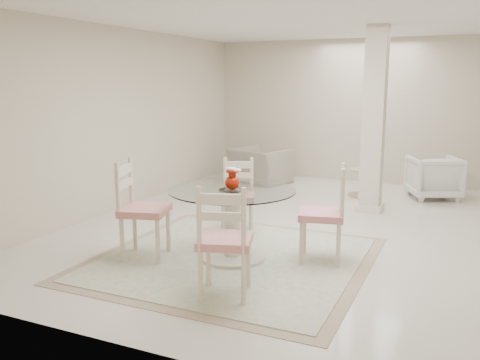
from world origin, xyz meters
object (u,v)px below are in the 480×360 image
at_px(dining_chair_east, 329,207).
at_px(dining_chair_west, 138,202).
at_px(column, 374,120).
at_px(dining_table, 232,224).
at_px(recliner_taupe, 260,166).
at_px(side_table, 362,184).
at_px(red_vase, 232,179).
at_px(dining_chair_south, 224,234).
at_px(dining_chair_north, 238,190).
at_px(armchair_white, 433,177).

bearing_deg(dining_chair_east, dining_chair_west, -82.06).
distance_m(column, dining_chair_east, 2.55).
distance_m(dining_table, dining_chair_east, 1.05).
distance_m(recliner_taupe, side_table, 2.02).
relative_size(red_vase, dining_chair_south, 0.21).
distance_m(column, recliner_taupe, 2.81).
bearing_deg(red_vase, dining_chair_east, 20.46).
distance_m(dining_chair_east, dining_chair_west, 2.05).
bearing_deg(recliner_taupe, dining_chair_north, 125.37).
bearing_deg(column, dining_chair_south, -99.15).
height_order(dining_chair_east, dining_chair_west, dining_chair_west).
distance_m(dining_chair_south, side_table, 4.72).
bearing_deg(column, dining_chair_north, -125.87).
distance_m(dining_chair_east, recliner_taupe, 4.37).
distance_m(dining_chair_east, dining_chair_north, 1.45).
bearing_deg(armchair_white, side_table, -6.85).
height_order(dining_table, armchair_white, dining_table).
xyz_separation_m(dining_table, dining_chair_west, (-0.96, -0.36, 0.23)).
xyz_separation_m(recliner_taupe, armchair_white, (3.10, -0.01, 0.02)).
bearing_deg(side_table, dining_table, -100.14).
bearing_deg(dining_chair_east, armchair_white, 154.79).
distance_m(dining_table, armchair_white, 4.43).
relative_size(dining_chair_north, dining_chair_west, 0.88).
bearing_deg(dining_chair_north, dining_table, -90.09).
relative_size(red_vase, armchair_white, 0.31).
height_order(red_vase, dining_chair_north, dining_chair_north).
bearing_deg(red_vase, dining_chair_south, -69.14).
bearing_deg(armchair_white, recliner_taupe, -23.73).
bearing_deg(dining_chair_west, dining_chair_south, -129.86).
height_order(dining_chair_east, dining_chair_north, dining_chair_east).
distance_m(column, side_table, 1.50).
height_order(dining_table, dining_chair_west, dining_chair_west).
distance_m(dining_chair_north, recliner_taupe, 3.28).
height_order(column, red_vase, column).
bearing_deg(armchair_white, dining_table, 42.88).
relative_size(column, armchair_white, 3.50).
distance_m(red_vase, dining_chair_west, 1.06).
bearing_deg(recliner_taupe, dining_table, 126.38).
distance_m(dining_table, dining_chair_north, 1.03).
xyz_separation_m(dining_table, red_vase, (0.00, 0.00, 0.50)).
bearing_deg(recliner_taupe, armchair_white, -161.81).
bearing_deg(dining_chair_east, dining_table, -82.17).
bearing_deg(column, dining_chair_east, -90.31).
height_order(dining_chair_north, dining_chair_west, dining_chair_west).
distance_m(column, dining_table, 3.12).
distance_m(red_vase, recliner_taupe, 4.32).
distance_m(dining_chair_south, armchair_white, 5.22).
bearing_deg(dining_chair_west, dining_chair_east, -85.10).
bearing_deg(armchair_white, column, 33.95).
xyz_separation_m(red_vase, dining_chair_east, (0.96, 0.36, -0.29)).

